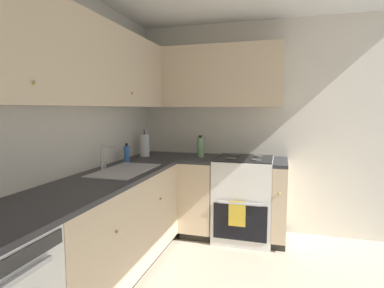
{
  "coord_description": "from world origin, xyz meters",
  "views": [
    {
      "loc": [
        -1.77,
        -0.23,
        1.44
      ],
      "look_at": [
        1.02,
        0.57,
        1.11
      ],
      "focal_mm": 29.11,
      "sensor_mm": 36.0,
      "label": 1
    }
  ],
  "objects_px": {
    "oven_range": "(244,198)",
    "paper_towel_roll": "(145,145)",
    "soap_bottle": "(127,154)",
    "oil_bottle": "(200,147)"
  },
  "relations": [
    {
      "from": "oven_range",
      "to": "paper_towel_roll",
      "type": "distance_m",
      "value": 1.27
    },
    {
      "from": "soap_bottle",
      "to": "oil_bottle",
      "type": "relative_size",
      "value": 0.77
    },
    {
      "from": "soap_bottle",
      "to": "oven_range",
      "type": "bearing_deg",
      "value": -65.4
    },
    {
      "from": "soap_bottle",
      "to": "oil_bottle",
      "type": "height_order",
      "value": "oil_bottle"
    },
    {
      "from": "oven_range",
      "to": "oil_bottle",
      "type": "distance_m",
      "value": 0.74
    },
    {
      "from": "oven_range",
      "to": "soap_bottle",
      "type": "relative_size",
      "value": 5.44
    },
    {
      "from": "soap_bottle",
      "to": "paper_towel_roll",
      "type": "relative_size",
      "value": 0.61
    },
    {
      "from": "oil_bottle",
      "to": "paper_towel_roll",
      "type": "bearing_deg",
      "value": 99.96
    },
    {
      "from": "oil_bottle",
      "to": "oven_range",
      "type": "bearing_deg",
      "value": -87.88
    },
    {
      "from": "soap_bottle",
      "to": "paper_towel_roll",
      "type": "xyz_separation_m",
      "value": [
        0.4,
        -0.02,
        0.04
      ]
    }
  ]
}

